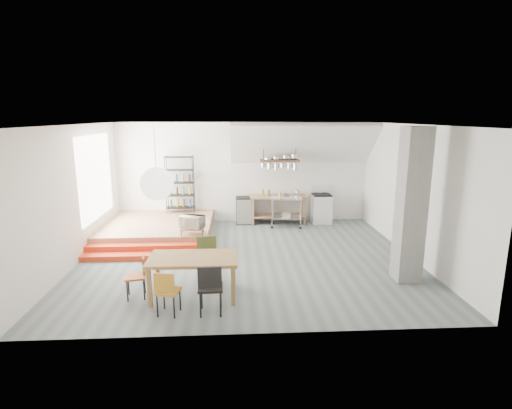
{
  "coord_description": "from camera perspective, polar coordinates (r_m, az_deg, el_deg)",
  "views": [
    {
      "loc": [
        -0.32,
        -9.25,
        3.4
      ],
      "look_at": [
        0.25,
        0.8,
        1.15
      ],
      "focal_mm": 28.0,
      "sensor_mm": 36.0,
      "label": 1
    }
  ],
  "objects": [
    {
      "name": "microwave",
      "position": [
        10.41,
        -9.12,
        -2.46
      ],
      "size": [
        0.68,
        0.57,
        0.32
      ],
      "primitive_type": "imported",
      "rotation": [
        0.0,
        0.0,
        -0.36
      ],
      "color": "beige",
      "rests_on": "microwave_shelf"
    },
    {
      "name": "wall_right",
      "position": [
        10.37,
        21.44,
        1.72
      ],
      "size": [
        0.04,
        7.0,
        3.2
      ],
      "primitive_type": "cube",
      "color": "silver",
      "rests_on": "ground"
    },
    {
      "name": "chair_olive",
      "position": [
        8.44,
        -7.01,
        -7.18
      ],
      "size": [
        0.47,
        0.47,
        0.94
      ],
      "rotation": [
        0.0,
        0.0,
        0.09
      ],
      "color": "#4D592A",
      "rests_on": "ground"
    },
    {
      "name": "rolling_cart",
      "position": [
        12.38,
        4.38,
        -0.49
      ],
      "size": [
        1.01,
        0.65,
        0.93
      ],
      "rotation": [
        0.0,
        0.0,
        -0.14
      ],
      "color": "silver",
      "rests_on": "ground"
    },
    {
      "name": "concrete_column",
      "position": [
        8.74,
        21.29,
        -0.16
      ],
      "size": [
        0.5,
        0.5,
        3.2
      ],
      "primitive_type": "cube",
      "color": "slate",
      "rests_on": "ground"
    },
    {
      "name": "wire_shelving",
      "position": [
        12.73,
        -10.81,
        3.01
      ],
      "size": [
        0.88,
        0.38,
        1.8
      ],
      "color": "black",
      "rests_on": "platform"
    },
    {
      "name": "ceiling",
      "position": [
        9.26,
        -1.31,
        11.36
      ],
      "size": [
        8.0,
        7.0,
        0.02
      ],
      "primitive_type": "cube",
      "color": "white",
      "rests_on": "wall_back"
    },
    {
      "name": "floor",
      "position": [
        9.86,
        -1.21,
        -7.58
      ],
      "size": [
        8.0,
        8.0,
        0.0
      ],
      "primitive_type": "plane",
      "color": "slate",
      "rests_on": "ground"
    },
    {
      "name": "paper_lantern",
      "position": [
        7.41,
        -13.98,
        2.9
      ],
      "size": [
        0.6,
        0.6,
        0.6
      ],
      "primitive_type": "sphere",
      "color": "white",
      "rests_on": "ceiling"
    },
    {
      "name": "kitchen_counter",
      "position": [
        12.79,
        3.19,
        0.05
      ],
      "size": [
        1.8,
        0.6,
        0.91
      ],
      "color": "#9D6F4E",
      "rests_on": "ground"
    },
    {
      "name": "chair_black",
      "position": [
        7.03,
        -6.55,
        -11.36
      ],
      "size": [
        0.43,
        0.43,
        0.93
      ],
      "rotation": [
        0.0,
        0.0,
        3.16
      ],
      "color": "black",
      "rests_on": "ground"
    },
    {
      "name": "step_lower",
      "position": [
        10.12,
        -15.64,
        -7.12
      ],
      "size": [
        3.0,
        0.35,
        0.13
      ],
      "primitive_type": "cube",
      "color": "red",
      "rests_on": "ground"
    },
    {
      "name": "stove",
      "position": [
        13.05,
        9.3,
        -0.49
      ],
      "size": [
        0.6,
        0.6,
        1.18
      ],
      "color": "white",
      "rests_on": "ground"
    },
    {
      "name": "dining_table",
      "position": [
        7.7,
        -8.96,
        -8.03
      ],
      "size": [
        1.68,
        0.96,
        0.79
      ],
      "rotation": [
        0.0,
        0.0,
        -0.01
      ],
      "color": "brown",
      "rests_on": "ground"
    },
    {
      "name": "slope_ceiling",
      "position": [
        12.36,
        6.7,
        8.57
      ],
      "size": [
        4.4,
        1.44,
        1.32
      ],
      "primitive_type": "cube",
      "rotation": [
        -0.73,
        0.0,
        0.0
      ],
      "color": "white",
      "rests_on": "wall_back"
    },
    {
      "name": "mini_fridge",
      "position": [
        12.8,
        -1.74,
        -0.83
      ],
      "size": [
        0.5,
        0.5,
        0.86
      ],
      "primitive_type": "cube",
      "color": "black",
      "rests_on": "ground"
    },
    {
      "name": "chair_mustard",
      "position": [
        7.16,
        -12.64,
        -11.73
      ],
      "size": [
        0.45,
        0.45,
        0.82
      ],
      "rotation": [
        0.0,
        0.0,
        2.93
      ],
      "color": "#AB741D",
      "rests_on": "ground"
    },
    {
      "name": "platform",
      "position": [
        11.9,
        -13.72,
        -3.37
      ],
      "size": [
        3.0,
        3.0,
        0.4
      ],
      "primitive_type": "cube",
      "color": "#9D6F4E",
      "rests_on": "ground"
    },
    {
      "name": "pot_rack",
      "position": [
        12.34,
        3.52,
        5.95
      ],
      "size": [
        1.2,
        0.5,
        1.43
      ],
      "color": "#3D2418",
      "rests_on": "ceiling"
    },
    {
      "name": "chair_red",
      "position": [
        7.97,
        -16.38,
        -9.35
      ],
      "size": [
        0.44,
        0.44,
        0.82
      ],
      "rotation": [
        0.0,
        0.0,
        -1.39
      ],
      "color": "#B94F1A",
      "rests_on": "ground"
    },
    {
      "name": "step_upper",
      "position": [
        10.42,
        -15.26,
        -6.14
      ],
      "size": [
        3.0,
        0.35,
        0.27
      ],
      "primitive_type": "cube",
      "color": "red",
      "rests_on": "ground"
    },
    {
      "name": "wall_back",
      "position": [
        12.88,
        -1.81,
        4.56
      ],
      "size": [
        8.0,
        0.04,
        3.2
      ],
      "primitive_type": "cube",
      "color": "silver",
      "rests_on": "ground"
    },
    {
      "name": "bowl",
      "position": [
        12.7,
        4.37,
        1.39
      ],
      "size": [
        0.26,
        0.26,
        0.06
      ],
      "primitive_type": "imported",
      "rotation": [
        0.0,
        0.0,
        -0.15
      ],
      "color": "silver",
      "rests_on": "kitchen_counter"
    },
    {
      "name": "wall_left",
      "position": [
        10.12,
        -24.54,
        1.2
      ],
      "size": [
        0.04,
        7.0,
        3.2
      ],
      "primitive_type": "cube",
      "color": "silver",
      "rests_on": "ground"
    },
    {
      "name": "window_pane",
      "position": [
        11.47,
        -21.88,
        3.67
      ],
      "size": [
        0.02,
        2.5,
        2.2
      ],
      "primitive_type": "cube",
      "color": "white",
      "rests_on": "wall_left"
    },
    {
      "name": "microwave_shelf",
      "position": [
        10.45,
        -9.08,
        -3.4
      ],
      "size": [
        0.6,
        0.4,
        0.16
      ],
      "color": "#9D6F4E",
      "rests_on": "platform"
    }
  ]
}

